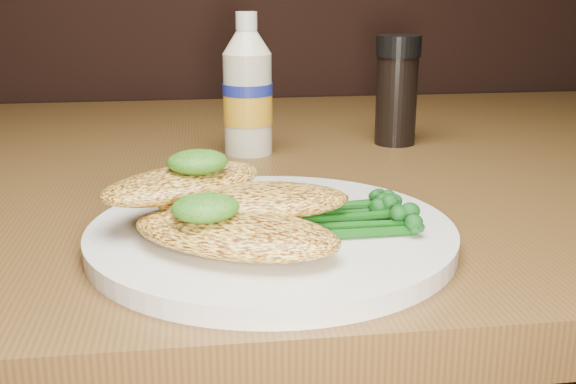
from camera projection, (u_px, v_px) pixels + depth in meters
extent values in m
cylinder|color=silver|center=(272.00, 234.00, 0.50)|extent=(0.27, 0.27, 0.01)
ellipsoid|color=#F6C44E|center=(235.00, 232.00, 0.45)|extent=(0.17, 0.14, 0.02)
ellipsoid|color=#F6C44E|center=(254.00, 201.00, 0.49)|extent=(0.14, 0.07, 0.02)
ellipsoid|color=#F6C44E|center=(184.00, 183.00, 0.51)|extent=(0.15, 0.13, 0.02)
ellipsoid|color=#133808|center=(206.00, 208.00, 0.45)|extent=(0.06, 0.05, 0.02)
ellipsoid|color=#133808|center=(197.00, 162.00, 0.51)|extent=(0.05, 0.05, 0.02)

